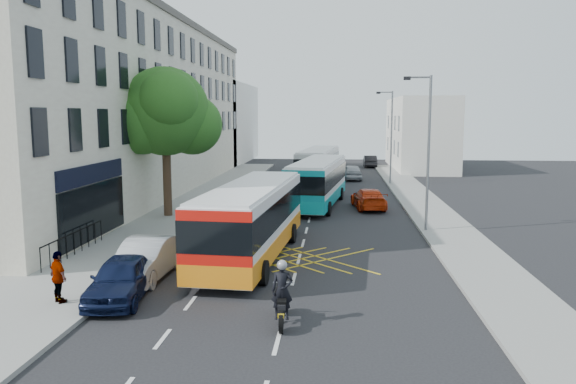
% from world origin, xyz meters
% --- Properties ---
extents(ground, '(120.00, 120.00, 0.00)m').
position_xyz_m(ground, '(0.00, 0.00, 0.00)').
color(ground, black).
rests_on(ground, ground).
extents(pavement_left, '(5.00, 70.00, 0.15)m').
position_xyz_m(pavement_left, '(-8.50, 15.00, 0.07)').
color(pavement_left, gray).
rests_on(pavement_left, ground).
extents(pavement_right, '(3.00, 70.00, 0.15)m').
position_xyz_m(pavement_right, '(7.50, 15.00, 0.07)').
color(pavement_right, gray).
rests_on(pavement_right, ground).
extents(terrace_main, '(8.30, 45.00, 13.50)m').
position_xyz_m(terrace_main, '(-14.00, 24.49, 6.76)').
color(terrace_main, beige).
rests_on(terrace_main, ground).
extents(terrace_far, '(8.00, 20.00, 10.00)m').
position_xyz_m(terrace_far, '(-14.00, 55.00, 5.00)').
color(terrace_far, silver).
rests_on(terrace_far, ground).
extents(building_right, '(6.00, 18.00, 8.00)m').
position_xyz_m(building_right, '(11.00, 48.00, 4.00)').
color(building_right, silver).
rests_on(building_right, ground).
extents(street_tree, '(6.30, 5.70, 8.80)m').
position_xyz_m(street_tree, '(-8.51, 14.97, 6.29)').
color(street_tree, '#382619').
rests_on(street_tree, pavement_left).
extents(lamp_near, '(1.45, 0.15, 8.00)m').
position_xyz_m(lamp_near, '(6.20, 12.00, 4.62)').
color(lamp_near, slate).
rests_on(lamp_near, pavement_right).
extents(lamp_far, '(1.45, 0.15, 8.00)m').
position_xyz_m(lamp_far, '(6.20, 32.00, 4.62)').
color(lamp_far, slate).
rests_on(lamp_far, pavement_right).
extents(railings, '(0.08, 5.60, 1.14)m').
position_xyz_m(railings, '(-9.70, 5.30, 0.72)').
color(railings, black).
rests_on(railings, pavement_left).
extents(bus_near, '(3.49, 11.55, 3.20)m').
position_xyz_m(bus_near, '(-2.05, 6.04, 1.68)').
color(bus_near, silver).
rests_on(bus_near, ground).
extents(bus_mid, '(3.89, 11.29, 3.11)m').
position_xyz_m(bus_mid, '(0.31, 20.17, 1.64)').
color(bus_mid, silver).
rests_on(bus_mid, ground).
extents(bus_far, '(3.70, 11.23, 3.10)m').
position_xyz_m(bus_far, '(-0.05, 32.72, 1.63)').
color(bus_far, silver).
rests_on(bus_far, ground).
extents(motorbike, '(0.68, 2.20, 1.95)m').
position_xyz_m(motorbike, '(-0.00, -1.53, 0.91)').
color(motorbike, black).
rests_on(motorbike, ground).
extents(parked_car_blue, '(2.12, 4.40, 1.45)m').
position_xyz_m(parked_car_blue, '(-5.60, 0.17, 0.72)').
color(parked_car_blue, '#0D1534').
rests_on(parked_car_blue, ground).
extents(parked_car_silver, '(1.73, 4.64, 1.52)m').
position_xyz_m(parked_car_silver, '(-5.60, 2.60, 0.76)').
color(parked_car_silver, '#999CA0').
rests_on(parked_car_silver, ground).
extents(red_hatchback, '(2.41, 4.81, 1.34)m').
position_xyz_m(red_hatchback, '(3.70, 19.31, 0.67)').
color(red_hatchback, '#B92A07').
rests_on(red_hatchback, ground).
extents(distant_car_grey, '(2.43, 4.79, 1.30)m').
position_xyz_m(distant_car_grey, '(-2.21, 43.67, 0.65)').
color(distant_car_grey, '#44484C').
rests_on(distant_car_grey, ground).
extents(distant_car_silver, '(2.01, 4.34, 1.44)m').
position_xyz_m(distant_car_silver, '(3.03, 35.75, 0.72)').
color(distant_car_silver, '#A7A9AE').
rests_on(distant_car_silver, ground).
extents(distant_car_dark, '(1.50, 4.16, 1.37)m').
position_xyz_m(distant_car_dark, '(5.50, 48.84, 0.68)').
color(distant_car_dark, black).
rests_on(distant_car_dark, ground).
extents(pedestrian_far, '(1.04, 0.95, 1.70)m').
position_xyz_m(pedestrian_far, '(-7.31, -0.74, 1.00)').
color(pedestrian_far, gray).
rests_on(pedestrian_far, pavement_left).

